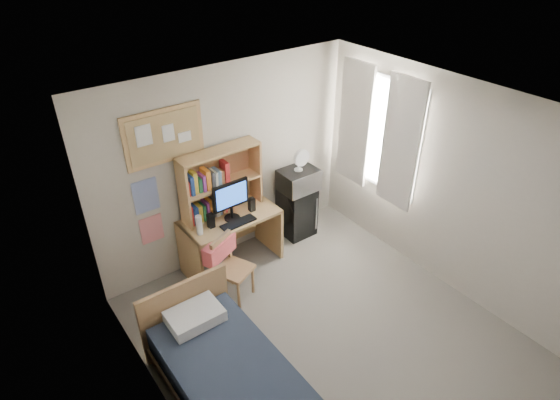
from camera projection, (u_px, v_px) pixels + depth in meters
floor at (332, 341)px, 5.20m from camera, size 3.60×4.20×0.02m
ceiling at (351, 121)px, 3.81m from camera, size 3.60×4.20×0.02m
wall_back at (227, 165)px, 5.93m from camera, size 3.60×0.04×2.60m
wall_left at (167, 334)px, 3.59m from camera, size 0.04×4.20×2.60m
wall_right at (455, 190)px, 5.41m from camera, size 0.04×4.20×2.60m
window_unit at (378, 133)px, 6.04m from camera, size 0.10×1.40×1.70m
curtain_left at (400, 144)px, 5.75m from camera, size 0.04×0.55×1.70m
curtain_right at (355, 124)px, 6.29m from camera, size 0.04×0.55×1.70m
bulletin_board at (164, 136)px, 5.19m from camera, size 0.94×0.03×0.64m
poster_wave at (146, 196)px, 5.39m from camera, size 0.30×0.01×0.42m
poster_japan at (152, 229)px, 5.64m from camera, size 0.28×0.01×0.36m
desk at (231, 241)px, 6.09m from camera, size 1.26×0.65×0.78m
desk_chair at (234, 269)px, 5.57m from camera, size 0.55×0.55×0.84m
mini_fridge at (297, 211)px, 6.72m from camera, size 0.44×0.44×0.75m
bed at (236, 389)px, 4.36m from camera, size 0.97×1.93×0.53m
hutch at (221, 182)px, 5.75m from camera, size 1.06×0.29×0.87m
monitor at (231, 201)px, 5.70m from camera, size 0.49×0.05×0.52m
keyboard at (238, 223)px, 5.74m from camera, size 0.46×0.15×0.02m
speaker_left at (211, 221)px, 5.64m from camera, size 0.08×0.08×0.18m
speaker_right at (252, 204)px, 5.95m from camera, size 0.08×0.08×0.18m
water_bottle at (199, 225)px, 5.50m from camera, size 0.08×0.08×0.25m
hoodie at (219, 249)px, 5.53m from camera, size 0.51×0.33×0.23m
microwave at (298, 180)px, 6.43m from camera, size 0.51×0.39×0.30m
desk_fan at (299, 161)px, 6.27m from camera, size 0.23×0.23×0.29m
pillow at (195, 316)px, 4.70m from camera, size 0.54×0.38×0.13m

